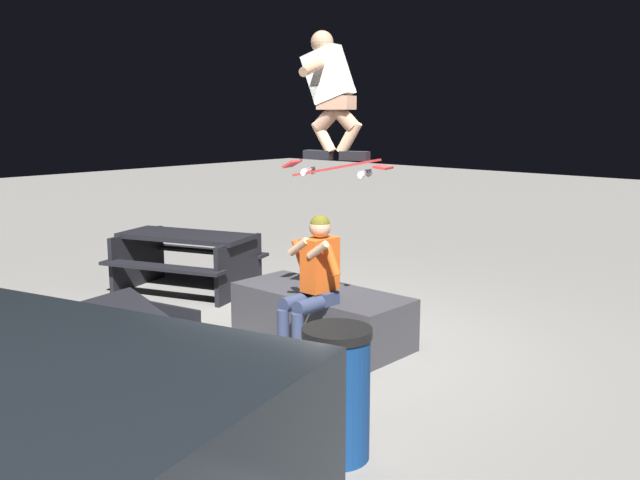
# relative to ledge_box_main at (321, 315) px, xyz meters

# --- Properties ---
(ground_plane) EXTENTS (40.00, 40.00, 0.00)m
(ground_plane) POSITION_rel_ledge_box_main_xyz_m (0.04, 0.18, -0.26)
(ground_plane) COLOR gray
(ledge_box_main) EXTENTS (1.86, 0.79, 0.52)m
(ledge_box_main) POSITION_rel_ledge_box_main_xyz_m (0.00, 0.00, 0.00)
(ledge_box_main) COLOR #38383D
(ledge_box_main) RESTS_ON ground
(person_sitting_on_ledge) EXTENTS (0.59, 0.75, 1.35)m
(person_sitting_on_ledge) POSITION_rel_ledge_box_main_xyz_m (-0.29, 0.45, 0.50)
(person_sitting_on_ledge) COLOR #2D3856
(person_sitting_on_ledge) RESTS_ON ground
(skateboard) EXTENTS (1.03, 0.46, 0.17)m
(skateboard) POSITION_rel_ledge_box_main_xyz_m (-0.46, 0.31, 1.53)
(skateboard) COLOR #B72D2D
(skater_airborne) EXTENTS (0.64, 0.88, 1.12)m
(skater_airborne) POSITION_rel_ledge_box_main_xyz_m (-0.41, 0.33, 2.22)
(skater_airborne) COLOR black
(kicker_ramp) EXTENTS (1.17, 0.95, 0.43)m
(kicker_ramp) POSITION_rel_ledge_box_main_xyz_m (1.65, 1.06, -0.19)
(kicker_ramp) COLOR black
(kicker_ramp) RESTS_ON ground
(picnic_table_back) EXTENTS (2.05, 1.83, 0.75)m
(picnic_table_back) POSITION_rel_ledge_box_main_xyz_m (2.61, -0.31, 0.24)
(picnic_table_back) COLOR black
(picnic_table_back) RESTS_ON ground
(trash_bin) EXTENTS (0.46, 0.46, 0.90)m
(trash_bin) POSITION_rel_ledge_box_main_xyz_m (-1.71, 1.73, 0.19)
(trash_bin) COLOR navy
(trash_bin) RESTS_ON ground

